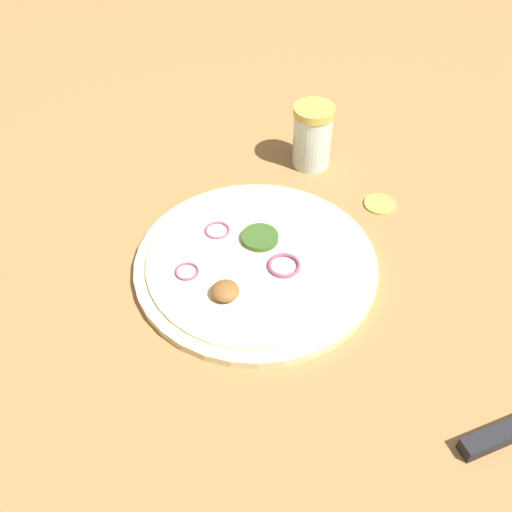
% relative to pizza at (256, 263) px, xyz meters
% --- Properties ---
extents(ground_plane, '(3.00, 3.00, 0.00)m').
position_rel_pizza_xyz_m(ground_plane, '(-0.00, -0.00, -0.01)').
color(ground_plane, '#9E703F').
extents(pizza, '(0.32, 0.32, 0.03)m').
position_rel_pizza_xyz_m(pizza, '(0.00, 0.00, 0.00)').
color(pizza, beige).
rests_on(pizza, ground_plane).
extents(spice_jar, '(0.06, 0.06, 0.10)m').
position_rel_pizza_xyz_m(spice_jar, '(-0.20, -0.14, 0.04)').
color(spice_jar, silver).
rests_on(spice_jar, ground_plane).
extents(loose_cap, '(0.05, 0.05, 0.01)m').
position_rel_pizza_xyz_m(loose_cap, '(-0.22, 0.00, -0.00)').
color(loose_cap, gold).
rests_on(loose_cap, ground_plane).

